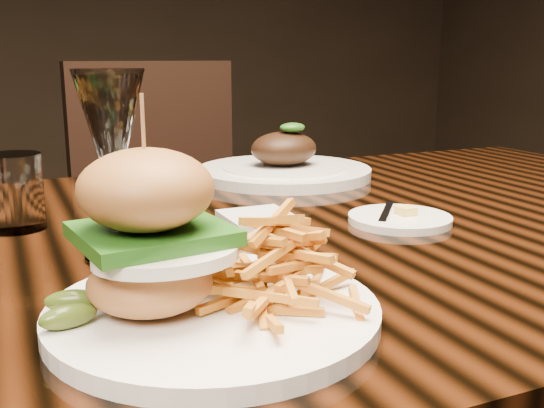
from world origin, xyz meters
name	(u,v)px	position (x,y,z in m)	size (l,w,h in m)	color
dining_table	(268,282)	(0.00, 0.00, 0.67)	(1.60, 0.90, 0.75)	black
burger_plate	(208,264)	(-0.16, -0.26, 0.80)	(0.27, 0.27, 0.19)	white
side_saucer	(400,219)	(0.16, -0.06, 0.76)	(0.13, 0.13, 0.02)	white
ramekin	(257,229)	(-0.04, -0.07, 0.77)	(0.08, 0.08, 0.04)	white
wine_glass	(111,121)	(-0.20, -0.06, 0.90)	(0.07, 0.07, 0.20)	white
water_tumbler	(14,192)	(-0.30, 0.11, 0.80)	(0.07, 0.07, 0.10)	white
far_dish	(284,167)	(0.16, 0.30, 0.77)	(0.31, 0.31, 0.10)	white
chair_far	(170,219)	(0.10, 0.89, 0.54)	(0.50, 0.50, 0.95)	black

